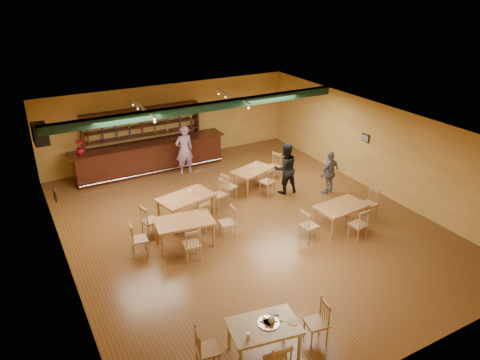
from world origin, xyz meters
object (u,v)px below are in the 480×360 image
dining_table_c (185,233)px  patron_right_a (285,168)px  dining_table_d (340,217)px  near_table (264,339)px  dining_table_a (186,208)px  patron_bar (184,150)px  dining_table_b (252,179)px  bar_counter (150,157)px

dining_table_c → patron_right_a: patron_right_a is taller
dining_table_d → near_table: dining_table_d is taller
dining_table_a → dining_table_d: (3.73, -2.57, -0.03)m
dining_table_d → patron_right_a: size_ratio=0.85×
dining_table_c → patron_bar: (1.90, 4.56, 0.54)m
dining_table_a → patron_right_a: (3.66, 0.20, 0.47)m
near_table → patron_right_a: size_ratio=0.77×
dining_table_b → dining_table_c: size_ratio=0.91×
dining_table_b → patron_right_a: 1.25m
bar_counter → dining_table_a: 4.15m
dining_table_c → patron_right_a: (4.24, 1.45, 0.49)m
bar_counter → dining_table_c: (-0.85, -5.39, -0.18)m
dining_table_a → dining_table_d: bearing=-47.5°
bar_counter → patron_bar: 1.38m
dining_table_c → dining_table_b: bearing=41.1°
dining_table_b → near_table: near_table is taller
bar_counter → dining_table_b: size_ratio=4.11×
dining_table_b → patron_right_a: (0.80, -0.80, 0.52)m
dining_table_a → dining_table_c: 1.38m
dining_table_b → bar_counter: bearing=111.3°
dining_table_a → near_table: size_ratio=1.20×
dining_table_d → patron_right_a: bearing=86.8°
near_table → dining_table_a: bearing=92.9°
dining_table_a → dining_table_c: dining_table_a is taller
dining_table_a → patron_bar: patron_bar is taller
dining_table_c → near_table: size_ratio=1.15×
bar_counter → dining_table_b: bar_counter is taller
dining_table_a → dining_table_d: dining_table_a is taller
dining_table_d → near_table: size_ratio=1.10×
bar_counter → dining_table_b: 4.07m
patron_right_a → near_table: bearing=60.5°
dining_table_a → dining_table_b: (2.86, 1.00, -0.05)m
dining_table_a → dining_table_d: size_ratio=1.09×
patron_bar → dining_table_a: bearing=67.7°
dining_table_c → near_table: dining_table_c is taller
dining_table_b → dining_table_c: (-3.44, -2.25, 0.04)m
dining_table_a → dining_table_b: size_ratio=1.15×
patron_bar → dining_table_d: bearing=111.7°
dining_table_c → patron_right_a: 4.51m
near_table → patron_bar: bearing=87.4°
dining_table_c → near_table: (-0.16, -4.35, -0.03)m
bar_counter → patron_right_a: 5.20m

